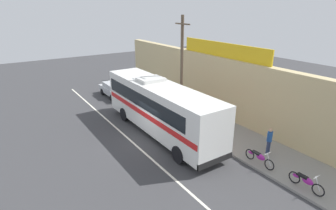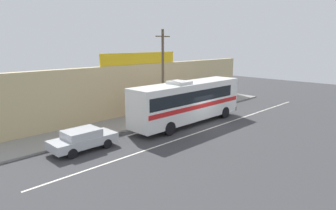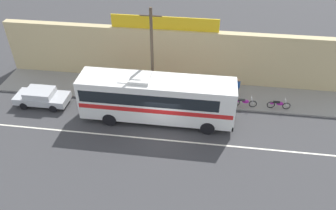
{
  "view_description": "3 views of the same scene",
  "coord_description": "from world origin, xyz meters",
  "px_view_note": "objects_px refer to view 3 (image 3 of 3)",
  "views": [
    {
      "loc": [
        14.18,
        -7.63,
        8.46
      ],
      "look_at": [
        -0.34,
        2.01,
        2.07
      ],
      "focal_mm": 28.81,
      "sensor_mm": 36.0,
      "label": 1
    },
    {
      "loc": [
        -19.03,
        -14.39,
        6.78
      ],
      "look_at": [
        -2.13,
        2.32,
        1.74
      ],
      "focal_mm": 31.26,
      "sensor_mm": 36.0,
      "label": 2
    },
    {
      "loc": [
        2.89,
        -17.91,
        16.11
      ],
      "look_at": [
        0.29,
        1.33,
        1.55
      ],
      "focal_mm": 35.16,
      "sensor_mm": 36.0,
      "label": 3
    }
  ],
  "objects_px": {
    "utility_pole": "(152,56)",
    "motorcycle_blue": "(244,102)",
    "motorcycle_purple": "(279,104)",
    "pedestrian_by_curb": "(238,86)",
    "parked_car": "(42,97)",
    "pedestrian_far_right": "(131,80)",
    "intercity_bus": "(156,97)"
  },
  "relations": [
    {
      "from": "intercity_bus",
      "to": "motorcycle_purple",
      "type": "height_order",
      "value": "intercity_bus"
    },
    {
      "from": "intercity_bus",
      "to": "pedestrian_by_curb",
      "type": "height_order",
      "value": "intercity_bus"
    },
    {
      "from": "pedestrian_by_curb",
      "to": "motorcycle_blue",
      "type": "bearing_deg",
      "value": -71.29
    },
    {
      "from": "pedestrian_by_curb",
      "to": "motorcycle_purple",
      "type": "bearing_deg",
      "value": -23.65
    },
    {
      "from": "intercity_bus",
      "to": "motorcycle_blue",
      "type": "bearing_deg",
      "value": 19.27
    },
    {
      "from": "intercity_bus",
      "to": "motorcycle_blue",
      "type": "distance_m",
      "value": 7.3
    },
    {
      "from": "utility_pole",
      "to": "motorcycle_blue",
      "type": "xyz_separation_m",
      "value": [
        7.35,
        0.02,
        -3.61
      ]
    },
    {
      "from": "motorcycle_blue",
      "to": "pedestrian_far_right",
      "type": "height_order",
      "value": "pedestrian_far_right"
    },
    {
      "from": "motorcycle_purple",
      "to": "pedestrian_far_right",
      "type": "height_order",
      "value": "pedestrian_far_right"
    },
    {
      "from": "utility_pole",
      "to": "parked_car",
      "type": "bearing_deg",
      "value": -169.28
    },
    {
      "from": "parked_car",
      "to": "pedestrian_by_curb",
      "type": "distance_m",
      "value": 16.04
    },
    {
      "from": "parked_car",
      "to": "pedestrian_far_right",
      "type": "xyz_separation_m",
      "value": [
        6.76,
        2.91,
        0.34
      ]
    },
    {
      "from": "motorcycle_purple",
      "to": "pedestrian_by_curb",
      "type": "distance_m",
      "value": 3.51
    },
    {
      "from": "parked_car",
      "to": "motorcycle_blue",
      "type": "height_order",
      "value": "parked_car"
    },
    {
      "from": "intercity_bus",
      "to": "pedestrian_by_curb",
      "type": "relative_size",
      "value": 7.05
    },
    {
      "from": "utility_pole",
      "to": "pedestrian_far_right",
      "type": "relative_size",
      "value": 4.82
    },
    {
      "from": "parked_car",
      "to": "pedestrian_far_right",
      "type": "height_order",
      "value": "pedestrian_far_right"
    },
    {
      "from": "motorcycle_blue",
      "to": "utility_pole",
      "type": "bearing_deg",
      "value": -179.86
    },
    {
      "from": "pedestrian_by_curb",
      "to": "parked_car",
      "type": "bearing_deg",
      "value": -168.61
    },
    {
      "from": "motorcycle_blue",
      "to": "pedestrian_by_curb",
      "type": "bearing_deg",
      "value": 108.71
    },
    {
      "from": "motorcycle_purple",
      "to": "pedestrian_far_right",
      "type": "xyz_separation_m",
      "value": [
        -12.13,
        1.13,
        0.51
      ]
    },
    {
      "from": "motorcycle_blue",
      "to": "pedestrian_far_right",
      "type": "bearing_deg",
      "value": 172.68
    },
    {
      "from": "intercity_bus",
      "to": "pedestrian_by_curb",
      "type": "xyz_separation_m",
      "value": [
        6.24,
        3.83,
        -0.99
      ]
    },
    {
      "from": "utility_pole",
      "to": "pedestrian_far_right",
      "type": "distance_m",
      "value": 3.94
    },
    {
      "from": "intercity_bus",
      "to": "utility_pole",
      "type": "relative_size",
      "value": 1.46
    },
    {
      "from": "utility_pole",
      "to": "pedestrian_by_curb",
      "type": "xyz_separation_m",
      "value": [
        6.86,
        1.49,
        -3.1
      ]
    },
    {
      "from": "motorcycle_blue",
      "to": "motorcycle_purple",
      "type": "xyz_separation_m",
      "value": [
        2.68,
        0.08,
        0.0
      ]
    },
    {
      "from": "intercity_bus",
      "to": "utility_pole",
      "type": "bearing_deg",
      "value": 104.67
    },
    {
      "from": "motorcycle_purple",
      "to": "pedestrian_by_curb",
      "type": "xyz_separation_m",
      "value": [
        -3.18,
        1.39,
        0.51
      ]
    },
    {
      "from": "parked_car",
      "to": "motorcycle_blue",
      "type": "bearing_deg",
      "value": 5.97
    },
    {
      "from": "motorcycle_purple",
      "to": "pedestrian_by_curb",
      "type": "height_order",
      "value": "pedestrian_by_curb"
    },
    {
      "from": "intercity_bus",
      "to": "pedestrian_far_right",
      "type": "xyz_separation_m",
      "value": [
        -2.71,
        3.57,
        -0.99
      ]
    }
  ]
}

